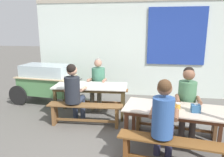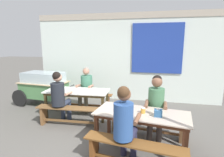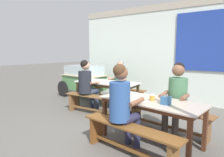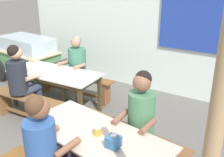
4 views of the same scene
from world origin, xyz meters
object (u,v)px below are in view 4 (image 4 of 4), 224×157
at_px(bench_near_back, 128,142).
at_px(bench_far_front, 32,106).
at_px(bench_far_back, 75,83).
at_px(person_left_back_turned, 21,77).
at_px(dining_table_far, 54,76).
at_px(person_center_facing, 75,64).
at_px(food_cart, 27,56).
at_px(tissue_box, 113,142).
at_px(condiment_jar, 97,131).
at_px(person_near_front, 47,147).
at_px(person_right_near_table, 139,117).
at_px(dining_table_near, 97,139).

bearing_deg(bench_near_back, bench_far_front, 178.81).
relative_size(bench_far_back, bench_near_back, 1.01).
xyz_separation_m(bench_far_front, person_left_back_turned, (-0.25, 0.05, 0.45)).
height_order(dining_table_far, person_center_facing, person_center_facing).
bearing_deg(food_cart, tissue_box, -29.54).
xyz_separation_m(bench_far_front, food_cart, (-1.47, 1.24, 0.33)).
height_order(food_cart, condiment_jar, food_cart).
relative_size(food_cart, person_near_front, 1.40).
bearing_deg(tissue_box, condiment_jar, 160.30).
height_order(bench_far_back, person_left_back_turned, person_left_back_turned).
bearing_deg(person_right_near_table, bench_near_back, 154.32).
bearing_deg(dining_table_far, person_center_facing, 84.69).
bearing_deg(dining_table_far, bench_far_back, 93.02).
height_order(dining_table_near, bench_far_front, dining_table_near).
height_order(dining_table_far, bench_near_back, dining_table_far).
distance_m(person_center_facing, person_near_front, 2.68).
bearing_deg(person_right_near_table, food_cart, 158.45).
bearing_deg(person_near_front, person_center_facing, 123.37).
bearing_deg(dining_table_near, bench_far_front, 160.22).
relative_size(bench_far_front, person_center_facing, 1.24).
bearing_deg(condiment_jar, bench_far_back, 135.01).
distance_m(bench_near_back, person_near_front, 1.22).
bearing_deg(dining_table_near, bench_near_back, 82.04).
relative_size(person_left_back_turned, tissue_box, 9.36).
distance_m(person_right_near_table, tissue_box, 0.61).
xyz_separation_m(bench_far_back, person_left_back_turned, (-0.19, -1.13, 0.46)).
height_order(dining_table_far, bench_far_front, dining_table_far).
relative_size(food_cart, person_left_back_turned, 1.42).
height_order(bench_far_front, food_cart, food_cart).
xyz_separation_m(dining_table_far, person_right_near_table, (2.02, -0.71, 0.11)).
bearing_deg(person_left_back_turned, person_right_near_table, -4.41).
relative_size(dining_table_far, person_right_near_table, 1.29).
distance_m(person_left_back_turned, person_near_front, 2.11).
relative_size(bench_far_front, food_cart, 0.85).
relative_size(bench_far_back, bench_far_front, 1.07).
bearing_deg(food_cart, bench_near_back, -21.32).
bearing_deg(bench_far_back, bench_far_front, -86.98).
bearing_deg(tissue_box, person_right_near_table, 92.11).
bearing_deg(food_cart, person_near_front, -38.64).
relative_size(dining_table_far, tissue_box, 12.16).
relative_size(bench_near_back, person_left_back_turned, 1.28).
bearing_deg(person_right_near_table, dining_table_far, 160.58).
distance_m(person_center_facing, person_right_near_table, 2.33).
bearing_deg(person_near_front, condiment_jar, 61.70).
distance_m(food_cart, condiment_jar, 3.73).
bearing_deg(person_right_near_table, condiment_jar, -114.70).
distance_m(bench_far_back, condiment_jar, 2.62).
distance_m(bench_far_back, bench_near_back, 2.24).
height_order(food_cart, person_near_front, person_near_front).
xyz_separation_m(bench_far_front, person_center_facing, (0.02, 1.12, 0.42)).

